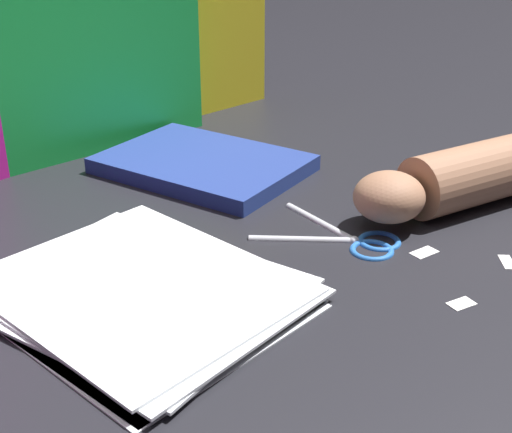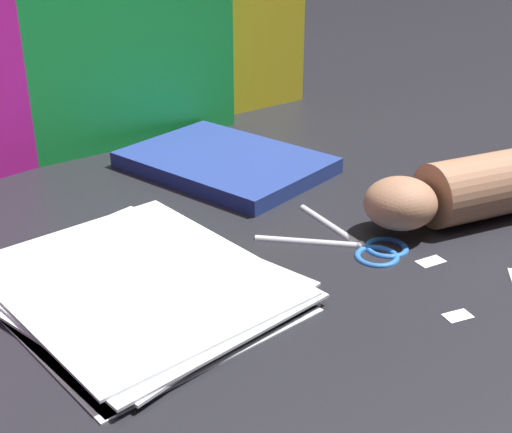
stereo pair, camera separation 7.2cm
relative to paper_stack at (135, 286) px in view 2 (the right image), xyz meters
The scene contains 9 objects.
ground_plane 0.10m from the paper_stack, 24.81° to the right, with size 6.00×6.00×0.00m, color black.
backdrop_panel_center 0.45m from the paper_stack, 74.70° to the left, with size 0.67×0.13×0.41m.
paper_stack is the anchor object (origin of this frame).
book_closed 0.34m from the paper_stack, 32.19° to the left, with size 0.22×0.28×0.02m.
scissors 0.25m from the paper_stack, 21.81° to the right, with size 0.13×0.17×0.01m.
hand_forearm 0.45m from the paper_stack, 20.33° to the right, with size 0.35×0.19×0.08m.
paper_scrap_mid 0.31m from the paper_stack, 52.76° to the right, with size 0.03×0.03×0.00m.
paper_scrap_far 0.31m from the paper_stack, 33.37° to the right, with size 0.03×0.03×0.00m.
pen 0.10m from the paper_stack, behind, with size 0.04×0.15×0.01m.
Camera 2 is at (-0.43, -0.47, 0.37)m, focal length 50.00 mm.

